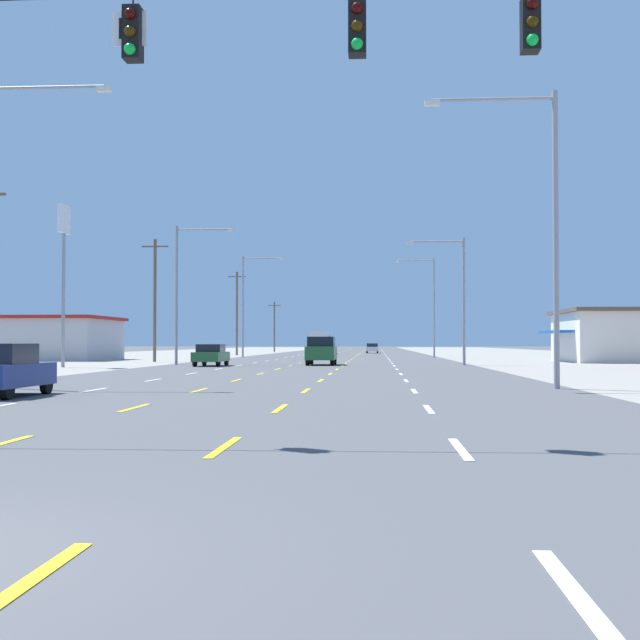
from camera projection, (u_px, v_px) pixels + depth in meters
ground_plane at (328, 361)px, 71.80m from camera, size 572.00×572.00×0.00m
lot_apron_left at (39, 361)px, 73.41m from camera, size 28.00×440.00×0.01m
lot_apron_right at (629, 362)px, 70.20m from camera, size 28.00×440.00×0.01m
lane_markings at (344, 355)px, 110.21m from camera, size 10.64×227.60×0.01m
signal_span_wire at (153, 134)px, 14.72m from camera, size 26.37×0.53×8.96m
hatchback_far_left_nearest at (2, 370)px, 24.79m from camera, size 1.72×3.90×1.54m
sedan_far_left_near at (211, 355)px, 57.46m from camera, size 1.80×4.50×1.46m
suv_center_turn_mid at (321, 350)px, 60.08m from camera, size 1.98×4.90×1.98m
box_truck_inner_left_midfar at (320, 341)px, 118.35m from camera, size 2.40×7.20×3.23m
sedan_inner_right_far at (372, 348)px, 127.43m from camera, size 1.80×4.50×1.46m
storefront_left_row_2 at (47, 338)px, 76.71m from camera, size 11.60×11.20×3.89m
storefront_right_row_2 at (616, 335)px, 69.62m from camera, size 9.94×11.29×4.25m
pole_sign_left_row_1 at (64, 247)px, 54.56m from camera, size 0.24×1.77×10.35m
streetlight_right_row_0 at (542, 215)px, 29.28m from camera, size 4.53×0.26×10.19m
streetlight_left_row_1 at (183, 284)px, 61.06m from camera, size 4.29×0.26×9.88m
streetlight_right_row_1 at (457, 291)px, 59.78m from camera, size 4.09×0.26×8.90m
streetlight_left_row_2 at (247, 299)px, 91.59m from camera, size 4.48×0.26×10.84m
streetlight_right_row_2 at (430, 300)px, 90.32m from camera, size 4.25×0.26×10.50m
utility_pole_left_row_1 at (155, 298)px, 70.36m from camera, size 2.20×0.26×10.07m
utility_pole_left_row_2 at (237, 312)px, 106.68m from camera, size 2.20×0.26×10.39m
utility_pole_left_row_3 at (274, 326)px, 145.45m from camera, size 2.20×0.26×8.48m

